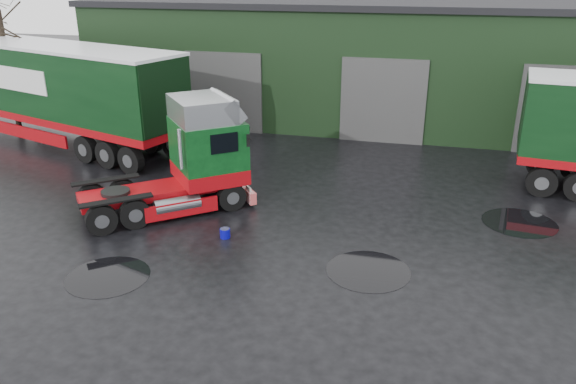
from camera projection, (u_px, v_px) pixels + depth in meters
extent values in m
plane|color=black|center=(252.00, 281.00, 15.23)|extent=(100.00, 100.00, 0.00)
cube|color=black|center=(395.00, 61.00, 31.59)|extent=(32.00, 12.00, 6.00)
cube|color=black|center=(399.00, 2.00, 30.41)|extent=(32.40, 12.40, 0.30)
cylinder|color=#08068F|center=(225.00, 233.00, 17.62)|extent=(0.37, 0.37, 0.30)
cylinder|color=black|center=(108.00, 276.00, 15.45)|extent=(2.30, 2.30, 0.01)
cylinder|color=black|center=(368.00, 271.00, 15.74)|extent=(2.38, 2.38, 0.01)
cylinder|color=black|center=(519.00, 223.00, 18.70)|extent=(2.44, 2.44, 0.01)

